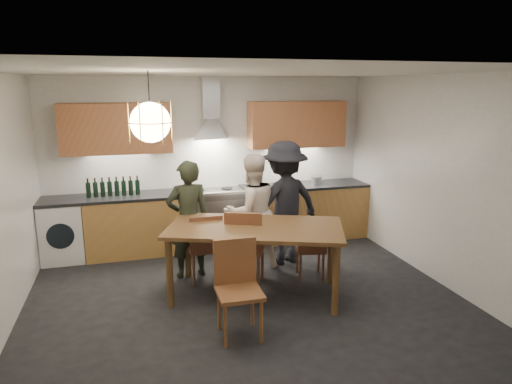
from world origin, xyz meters
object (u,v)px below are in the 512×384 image
object	(u,v)px
chair_front	(237,281)
mixing_bowl	(283,185)
person_mid	(251,212)
person_left	(188,219)
chair_back_left	(205,244)
dining_table	(255,234)
person_right	(284,203)
wine_bottles	(113,187)
stock_pot	(316,180)

from	to	relation	value
chair_front	mixing_bowl	distance (m)	2.89
person_mid	person_left	bearing A→B (deg)	-7.23
chair_back_left	person_mid	distance (m)	0.81
dining_table	person_left	world-z (taller)	person_left
chair_back_left	person_right	distance (m)	1.31
person_left	wine_bottles	size ratio (longest dim) A/B	2.07
chair_back_left	wine_bottles	size ratio (longest dim) A/B	1.21
person_left	mixing_bowl	distance (m)	1.90
chair_front	mixing_bowl	world-z (taller)	same
person_mid	mixing_bowl	distance (m)	1.21
dining_table	chair_back_left	xyz separation A→B (m)	(-0.52, 0.48, -0.24)
person_mid	wine_bottles	world-z (taller)	person_mid
chair_back_left	mixing_bowl	distance (m)	1.97
mixing_bowl	stock_pot	world-z (taller)	stock_pot
chair_back_left	person_left	distance (m)	0.42
chair_back_left	wine_bottles	distance (m)	1.82
mixing_bowl	person_mid	bearing A→B (deg)	-129.94
chair_back_left	chair_front	world-z (taller)	chair_front
person_left	mixing_bowl	world-z (taller)	person_left
stock_pot	wine_bottles	bearing A→B (deg)	179.40
chair_back_left	person_right	xyz separation A→B (m)	(1.19, 0.43, 0.34)
person_right	wine_bottles	world-z (taller)	person_right
chair_front	person_mid	world-z (taller)	person_mid
dining_table	person_mid	distance (m)	0.84
chair_back_left	person_mid	xyz separation A→B (m)	(0.69, 0.33, 0.27)
person_left	mixing_bowl	xyz separation A→B (m)	(1.63, 0.97, 0.16)
person_right	person_mid	bearing A→B (deg)	-3.87
mixing_bowl	chair_front	bearing A→B (deg)	-118.13
person_left	person_right	size ratio (longest dim) A/B	0.90
chair_front	chair_back_left	bearing A→B (deg)	95.89
person_mid	wine_bottles	bearing A→B (deg)	-39.99
person_mid	stock_pot	xyz separation A→B (m)	(1.36, 0.98, 0.17)
dining_table	chair_front	world-z (taller)	chair_front
chair_back_left	mixing_bowl	size ratio (longest dim) A/B	3.41
mixing_bowl	person_left	bearing A→B (deg)	-149.23
stock_pot	chair_front	bearing A→B (deg)	-126.78
chair_front	person_mid	distance (m)	1.72
dining_table	person_mid	size ratio (longest dim) A/B	1.42
person_mid	person_right	distance (m)	0.51
dining_table	chair_front	size ratio (longest dim) A/B	2.34
dining_table	mixing_bowl	world-z (taller)	mixing_bowl
chair_front	wine_bottles	bearing A→B (deg)	115.72
chair_front	person_right	size ratio (longest dim) A/B	0.56
dining_table	person_left	distance (m)	1.03
chair_back_left	person_mid	bearing A→B (deg)	-155.23
mixing_bowl	wine_bottles	world-z (taller)	wine_bottles
chair_front	wine_bottles	world-z (taller)	wine_bottles
chair_back_left	mixing_bowl	bearing A→B (deg)	-140.30
wine_bottles	dining_table	bearing A→B (deg)	-48.54
chair_back_left	chair_front	size ratio (longest dim) A/B	0.94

